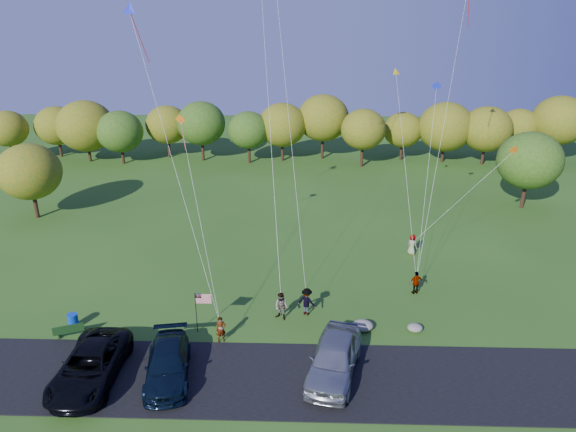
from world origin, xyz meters
The scene contains 16 objects.
ground centered at (0.00, 0.00, 0.00)m, with size 140.00×140.00×0.00m, color #2B5017.
asphalt_lane centered at (0.00, -4.00, 0.03)m, with size 44.00×6.00×0.06m, color black.
treeline centered at (0.55, 35.96, 4.77)m, with size 77.58×27.89×8.56m.
minivan_dark centered at (-8.14, -4.39, 0.91)m, with size 2.83×6.15×1.71m, color black.
minivan_navy centered at (-4.24, -4.02, 0.84)m, with size 2.17×5.34×1.55m, color black.
minivan_silver centered at (4.34, -3.53, 1.04)m, with size 2.32×5.77×1.96m, color #94969D.
flyer_a centered at (-1.98, -0.80, 0.80)m, with size 0.58×0.38×1.59m, color #4C4C59.
flyer_b centered at (1.38, 1.63, 0.90)m, with size 0.87×0.68×1.80m, color #4C4C59.
flyer_c centered at (2.94, 2.23, 0.90)m, with size 1.17×0.67×1.81m, color #4C4C59.
flyer_d centered at (10.30, 5.04, 0.82)m, with size 0.96×0.40×1.64m, color #4C4C59.
flyer_e centered at (11.21, 11.13, 0.84)m, with size 0.82×0.53×1.67m, color #4C4C59.
park_bench centered at (-10.82, -0.80, 0.50)m, with size 1.65×0.90×0.94m.
trash_barrel centered at (-11.11, 0.35, 0.45)m, with size 0.60×0.60×0.90m, color #0B39B1.
flag_assembly centered at (-3.27, 0.13, 1.97)m, with size 0.97×0.63×2.62m.
boulder_near centered at (6.28, 0.58, 0.32)m, with size 1.27×1.00×0.64m, color #9F988A.
boulder_far centered at (9.39, 0.56, 0.24)m, with size 0.91×0.76×0.48m, color gray.
Camera 1 is at (2.62, -25.58, 17.62)m, focal length 32.00 mm.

